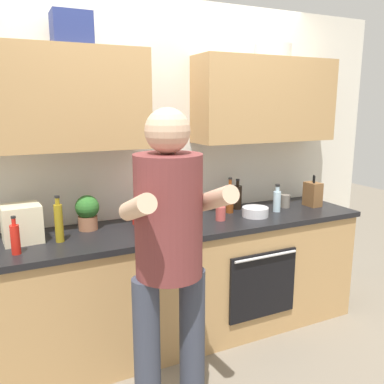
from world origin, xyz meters
The scene contains 18 objects.
ground_plane centered at (0.00, 0.00, 0.00)m, with size 12.00×12.00×0.00m, color #756B5B.
back_wall_unit centered at (0.00, 0.27, 1.50)m, with size 4.00×0.38×2.50m.
counter centered at (0.00, 0.00, 0.45)m, with size 2.84×0.67×0.90m.
person_standing centered at (-0.42, -0.77, 1.02)m, with size 0.49×0.45×1.73m.
bottle_soy centered at (0.58, 0.19, 1.00)m, with size 0.07×0.07×0.25m.
bottle_hotsauce centered at (-1.11, -0.14, 0.99)m, with size 0.05×0.05×0.23m.
bottle_oil centered at (-0.86, -0.03, 1.03)m, with size 0.05×0.05×0.30m.
bottle_vinegar centered at (0.46, 0.11, 1.01)m, with size 0.06×0.06×0.28m.
bottle_wine centered at (-0.01, -0.07, 1.00)m, with size 0.06×0.06×0.24m.
bottle_juice centered at (0.05, 0.08, 1.02)m, with size 0.08×0.08×0.28m.
bottle_water centered at (0.82, -0.02, 0.99)m, with size 0.06×0.06×0.22m.
cup_stoneware centered at (0.96, 0.06, 0.95)m, with size 0.08×0.08×0.11m, color slate.
cup_ceramic centered at (0.29, -0.04, 0.95)m, with size 0.07×0.07×0.10m, color #BF4C47.
mixing_bowl centered at (0.58, -0.06, 0.94)m, with size 0.20×0.20×0.07m, color silver.
knife_block centered at (1.20, 0.00, 1.00)m, with size 0.10×0.14×0.26m.
potted_herb centered at (-0.65, 0.15, 1.03)m, with size 0.16×0.16×0.24m.
grocery_bag_crisps centered at (-0.24, 0.07, 0.97)m, with size 0.17×0.17×0.15m, color red.
grocery_bag_rice centered at (-1.06, 0.07, 1.02)m, with size 0.23×0.21×0.23m, color beige.
Camera 1 is at (-1.16, -2.56, 1.74)m, focal length 37.96 mm.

